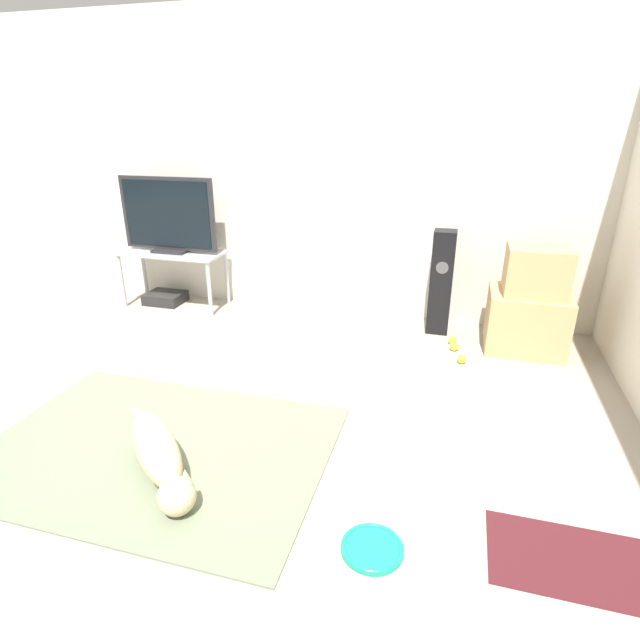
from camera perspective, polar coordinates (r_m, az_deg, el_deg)
name	(u,v)px	position (r m, az deg, el deg)	size (l,w,h in m)	color
ground_plane	(185,425)	(3.08, -15.21, -11.49)	(12.00, 12.00, 0.00)	#9E9384
wall_back	(294,167)	(4.51, -2.95, 17.09)	(8.00, 0.06, 2.55)	beige
area_rug	(157,448)	(2.92, -18.15, -13.72)	(1.84, 1.30, 0.01)	slate
dog	(159,455)	(2.67, -17.93, -14.42)	(0.75, 0.72, 0.23)	beige
frisbee	(372,548)	(2.28, 5.99, -24.48)	(0.26, 0.26, 0.03)	#199E7A
cardboard_box_lower	(526,321)	(4.12, 22.48, -0.11)	(0.57, 0.49, 0.45)	tan
cardboard_box_upper	(537,271)	(3.99, 23.53, 5.20)	(0.44, 0.38, 0.35)	tan
floor_speaker	(441,283)	(4.17, 13.67, 4.18)	(0.18, 0.18, 0.85)	black
tv_stand	(173,259)	(4.87, -16.49, 6.65)	(0.96, 0.41, 0.52)	#A8A8AD
tv	(168,216)	(4.78, -17.00, 11.32)	(0.91, 0.20, 0.67)	#232326
tennis_ball_by_boxes	(454,347)	(3.98, 15.09, -2.96)	(0.07, 0.07, 0.07)	#C6E033
tennis_ball_near_speaker	(452,340)	(4.08, 14.90, -2.26)	(0.07, 0.07, 0.07)	#C6E033
tennis_ball_loose_on_carpet	(462,359)	(3.79, 15.89, -4.33)	(0.07, 0.07, 0.07)	#C6E033
game_console	(165,298)	(5.06, -17.25, 2.44)	(0.35, 0.29, 0.10)	black
door_mat	(588,564)	(2.47, 28.26, -23.34)	(0.77, 0.40, 0.01)	#47191E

